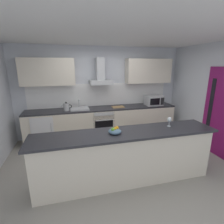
# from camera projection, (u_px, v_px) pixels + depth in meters

# --- Properties ---
(ground) EXTENTS (5.85, 4.59, 0.02)m
(ground) POSITION_uv_depth(u_px,v_px,m) (117.00, 164.00, 3.75)
(ground) COLOR gray
(ceiling) EXTENTS (5.85, 4.59, 0.02)m
(ceiling) POSITION_uv_depth(u_px,v_px,m) (118.00, 35.00, 3.05)
(ceiling) COLOR white
(wall_back) EXTENTS (5.85, 0.12, 2.60)m
(wall_back) POSITION_uv_depth(u_px,v_px,m) (101.00, 92.00, 5.13)
(wall_back) COLOR silver
(wall_back) RESTS_ON ground
(wall_right) EXTENTS (0.12, 4.59, 2.60)m
(wall_right) POSITION_uv_depth(u_px,v_px,m) (219.00, 100.00, 4.00)
(wall_right) COLOR silver
(wall_right) RESTS_ON ground
(backsplash_tile) EXTENTS (4.12, 0.02, 0.66)m
(backsplash_tile) POSITION_uv_depth(u_px,v_px,m) (101.00, 95.00, 5.09)
(backsplash_tile) COLOR white
(counter_back) EXTENTS (4.27, 0.60, 0.90)m
(counter_back) POSITION_uv_depth(u_px,v_px,m) (103.00, 123.00, 5.01)
(counter_back) COLOR beige
(counter_back) RESTS_ON ground
(counter_island) EXTENTS (3.24, 0.64, 0.97)m
(counter_island) POSITION_uv_depth(u_px,v_px,m) (126.00, 157.00, 3.07)
(counter_island) COLOR beige
(counter_island) RESTS_ON ground
(upper_cabinets) EXTENTS (4.21, 0.32, 0.70)m
(upper_cabinets) POSITION_uv_depth(u_px,v_px,m) (102.00, 71.00, 4.76)
(upper_cabinets) COLOR beige
(side_door) EXTENTS (0.08, 0.85, 2.05)m
(side_door) POSITION_uv_depth(u_px,v_px,m) (219.00, 112.00, 3.94)
(side_door) COLOR #7A1456
(side_door) RESTS_ON ground
(oven) EXTENTS (0.60, 0.62, 0.80)m
(oven) POSITION_uv_depth(u_px,v_px,m) (102.00, 123.00, 4.97)
(oven) COLOR slate
(oven) RESTS_ON ground
(refrigerator) EXTENTS (0.58, 0.60, 0.85)m
(refrigerator) POSITION_uv_depth(u_px,v_px,m) (44.00, 129.00, 4.59)
(refrigerator) COLOR white
(refrigerator) RESTS_ON ground
(microwave) EXTENTS (0.50, 0.38, 0.30)m
(microwave) POSITION_uv_depth(u_px,v_px,m) (154.00, 100.00, 5.17)
(microwave) COLOR #B7BABC
(microwave) RESTS_ON counter_back
(sink) EXTENTS (0.50, 0.40, 0.26)m
(sink) POSITION_uv_depth(u_px,v_px,m) (80.00, 108.00, 4.70)
(sink) COLOR silver
(sink) RESTS_ON counter_back
(kettle) EXTENTS (0.29, 0.15, 0.24)m
(kettle) POSITION_uv_depth(u_px,v_px,m) (66.00, 107.00, 4.56)
(kettle) COLOR #B7BABC
(kettle) RESTS_ON counter_back
(range_hood) EXTENTS (0.62, 0.45, 0.72)m
(range_hood) POSITION_uv_depth(u_px,v_px,m) (101.00, 76.00, 4.74)
(range_hood) COLOR #B7BABC
(wine_glass) EXTENTS (0.08, 0.08, 0.18)m
(wine_glass) POSITION_uv_depth(u_px,v_px,m) (169.00, 120.00, 3.19)
(wine_glass) COLOR silver
(wine_glass) RESTS_ON counter_island
(fruit_bowl) EXTENTS (0.22, 0.22, 0.12)m
(fruit_bowl) POSITION_uv_depth(u_px,v_px,m) (115.00, 131.00, 2.87)
(fruit_bowl) COLOR slate
(fruit_bowl) RESTS_ON counter_island
(chopping_board) EXTENTS (0.35, 0.23, 0.02)m
(chopping_board) POSITION_uv_depth(u_px,v_px,m) (118.00, 107.00, 4.94)
(chopping_board) COLOR tan
(chopping_board) RESTS_ON counter_back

